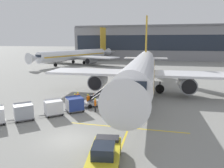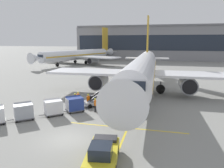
# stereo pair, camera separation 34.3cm
# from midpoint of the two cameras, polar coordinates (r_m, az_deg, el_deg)

# --- Properties ---
(ground_plane) EXTENTS (600.00, 600.00, 0.00)m
(ground_plane) POSITION_cam_midpoint_polar(r_m,az_deg,el_deg) (19.98, -12.30, -14.29)
(ground_plane) COLOR gray
(parked_airplane) EXTENTS (30.92, 41.39, 14.04)m
(parked_airplane) POSITION_cam_midpoint_polar(r_m,az_deg,el_deg) (35.05, 7.56, 3.67)
(parked_airplane) COLOR white
(parked_airplane) RESTS_ON ground
(belt_loader) EXTENTS (4.87, 4.02, 3.41)m
(belt_loader) POSITION_cam_midpoint_polar(r_m,az_deg,el_deg) (28.87, -4.02, -3.99)
(belt_loader) COLOR #A3A8B2
(belt_loader) RESTS_ON ground
(baggage_cart_lead) EXTENTS (2.57, 2.52, 1.91)m
(baggage_cart_lead) POSITION_cam_midpoint_polar(r_m,az_deg,el_deg) (26.80, -10.31, -5.20)
(baggage_cart_lead) COLOR #515156
(baggage_cart_lead) RESTS_ON ground
(baggage_cart_second) EXTENTS (2.57, 2.52, 1.91)m
(baggage_cart_second) POSITION_cam_midpoint_polar(r_m,az_deg,el_deg) (26.09, -15.72, -5.91)
(baggage_cart_second) COLOR #515156
(baggage_cart_second) RESTS_ON ground
(baggage_cart_third) EXTENTS (2.57, 2.52, 1.91)m
(baggage_cart_third) POSITION_cam_midpoint_polar(r_m,az_deg,el_deg) (25.64, -22.88, -6.71)
(baggage_cart_third) COLOR #515156
(baggage_cart_third) RESTS_ON ground
(pushback_tug) EXTENTS (2.68, 4.65, 1.83)m
(pushback_tug) POSITION_cam_midpoint_polar(r_m,az_deg,el_deg) (15.76, -2.60, -18.07)
(pushback_tug) COLOR gold
(pushback_tug) RESTS_ON ground
(ground_crew_by_loader) EXTENTS (0.37, 0.53, 1.74)m
(ground_crew_by_loader) POSITION_cam_midpoint_polar(r_m,az_deg,el_deg) (28.45, -6.72, -4.11)
(ground_crew_by_loader) COLOR #514C42
(ground_crew_by_loader) RESTS_ON ground
(ground_crew_by_carts) EXTENTS (0.41, 0.49, 1.74)m
(ground_crew_by_carts) POSITION_cam_midpoint_polar(r_m,az_deg,el_deg) (29.81, -9.41, -3.47)
(ground_crew_by_carts) COLOR #514C42
(ground_crew_by_carts) RESTS_ON ground
(ground_crew_marshaller) EXTENTS (0.32, 0.56, 1.74)m
(ground_crew_marshaller) POSITION_cam_midpoint_polar(r_m,az_deg,el_deg) (26.30, -4.85, -5.37)
(ground_crew_marshaller) COLOR black
(ground_crew_marshaller) RESTS_ON ground
(ground_crew_wingwalker) EXTENTS (0.33, 0.56, 1.74)m
(ground_crew_wingwalker) POSITION_cam_midpoint_polar(r_m,az_deg,el_deg) (29.01, -10.15, -3.91)
(ground_crew_wingwalker) COLOR #514C42
(ground_crew_wingwalker) RESTS_ON ground
(safety_cone_engine_keepout) EXTENTS (0.58, 0.58, 0.66)m
(safety_cone_engine_keepout) POSITION_cam_midpoint_polar(r_m,az_deg,el_deg) (36.39, -2.56, -1.71)
(safety_cone_engine_keepout) COLOR black
(safety_cone_engine_keepout) RESTS_ON ground
(safety_cone_wingtip) EXTENTS (0.56, 0.56, 0.64)m
(safety_cone_wingtip) POSITION_cam_midpoint_polar(r_m,az_deg,el_deg) (33.25, -5.19, -3.03)
(safety_cone_wingtip) COLOR black
(safety_cone_wingtip) RESTS_ON ground
(apron_guidance_line_lead_in) EXTENTS (0.20, 110.00, 0.01)m
(apron_guidance_line_lead_in) POSITION_cam_midpoint_polar(r_m,az_deg,el_deg) (35.09, 7.52, -2.82)
(apron_guidance_line_lead_in) COLOR yellow
(apron_guidance_line_lead_in) RESTS_ON ground
(apron_guidance_line_stop_bar) EXTENTS (12.00, 0.20, 0.01)m
(apron_guidance_line_stop_bar) POSITION_cam_midpoint_polar(r_m,az_deg,el_deg) (21.99, 3.65, -11.55)
(apron_guidance_line_stop_bar) COLOR yellow
(apron_guidance_line_stop_bar) RESTS_ON ground
(terminal_building) EXTENTS (92.77, 17.08, 15.50)m
(terminal_building) POSITION_cam_midpoint_polar(r_m,az_deg,el_deg) (105.53, 16.30, 10.49)
(terminal_building) COLOR gray
(terminal_building) RESTS_ON ground
(distant_airplane) EXTENTS (33.77, 41.72, 14.28)m
(distant_airplane) POSITION_cam_midpoint_polar(r_m,az_deg,el_deg) (82.46, -9.48, 7.65)
(distant_airplane) COLOR silver
(distant_airplane) RESTS_ON ground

